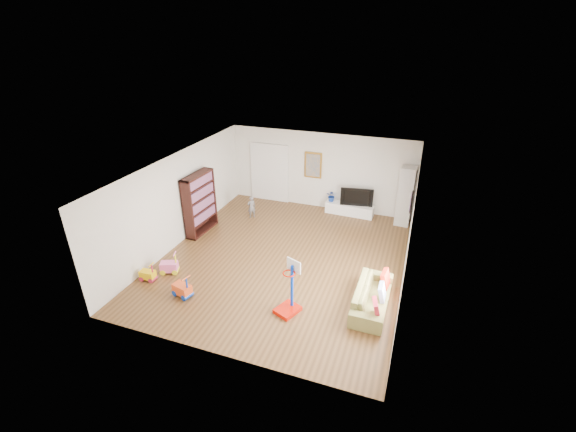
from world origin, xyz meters
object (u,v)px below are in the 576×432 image
(media_console, at_px, (349,209))
(bookshelf, at_px, (200,203))
(sofa, at_px, (372,296))
(basketball_hoop, at_px, (288,288))

(media_console, height_order, bookshelf, bookshelf)
(sofa, height_order, basketball_hoop, basketball_hoop)
(bookshelf, bearing_deg, basketball_hoop, -32.89)
(bookshelf, bearing_deg, sofa, -16.14)
(sofa, relative_size, basketball_hoop, 1.44)
(media_console, relative_size, sofa, 0.87)
(sofa, bearing_deg, media_console, 18.31)
(media_console, distance_m, bookshelf, 5.07)
(bookshelf, bearing_deg, media_console, 36.26)
(basketball_hoop, bearing_deg, sofa, 48.31)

